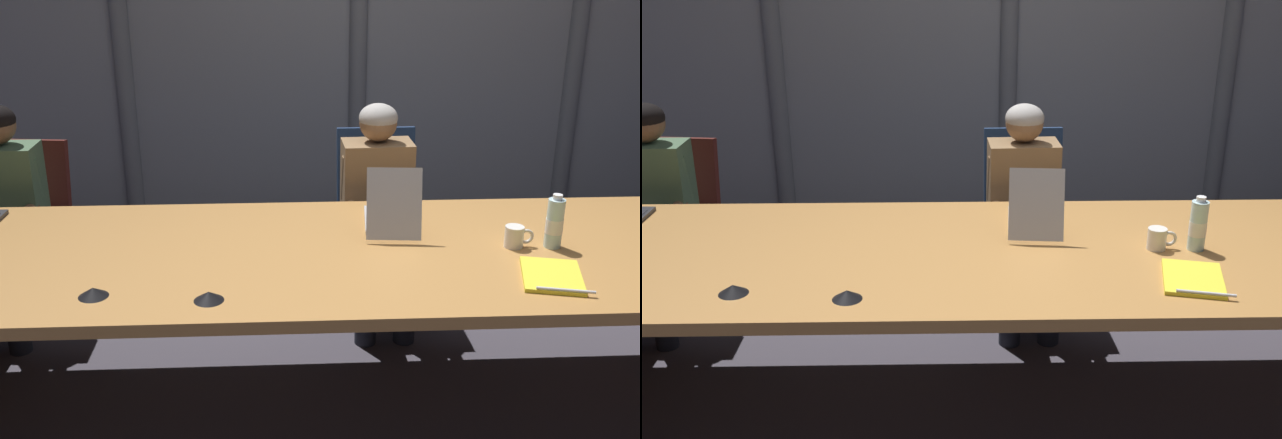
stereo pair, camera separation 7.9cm
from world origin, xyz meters
The scene contains 13 objects.
ground_plane centered at (0.00, 0.00, 0.00)m, with size 15.01×15.01×0.00m, color #47424C.
conference_table centered at (0.00, 0.00, 0.61)m, with size 4.62×1.19×0.74m.
curtain_backdrop centered at (0.00, 2.26, 1.55)m, with size 7.50×0.17×3.10m.
laptop_left_mid centered at (-0.04, 0.25, 0.80)m, with size 0.27×0.44×0.31m.
office_chair_left_end centered at (-1.92, 0.95, 0.35)m, with size 0.60×0.60×0.93m.
office_chair_left_mid centered at (0.00, 0.95, 0.36)m, with size 0.60×0.60×0.97m.
person_left_end centered at (-1.95, 0.79, 0.67)m, with size 0.38×0.55×1.17m.
person_left_mid centered at (-0.02, 0.79, 0.66)m, with size 0.38×0.55×1.16m.
water_bottle_primary centered at (0.61, -0.01, 0.84)m, with size 0.07×0.07×0.23m.
coffee_mug_near centered at (0.45, 0.00, 0.78)m, with size 0.12×0.08×0.09m.
conference_mic_middle centered at (-1.21, -0.37, 0.76)m, with size 0.11×0.11×0.04m, color black.
conference_mic_right_side centered at (-0.79, -0.43, 0.76)m, with size 0.11×0.11×0.04m, color black.
spiral_notepad centered at (0.50, -0.31, 0.75)m, with size 0.28×0.35×0.03m.
Camera 1 is at (-0.51, -2.81, 1.97)m, focal length 41.50 mm.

